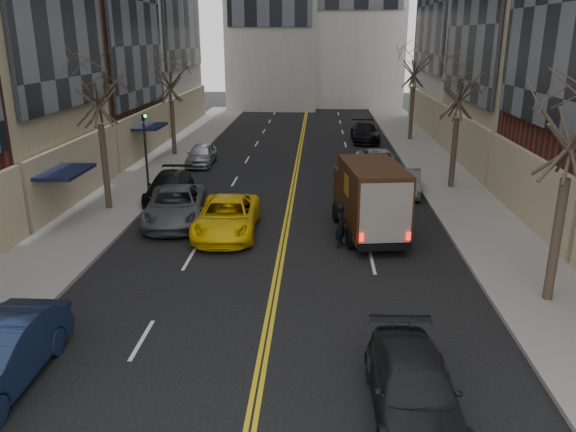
# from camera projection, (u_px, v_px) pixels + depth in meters

# --- Properties ---
(sidewalk_left) EXTENTS (4.00, 66.00, 0.15)m
(sidewalk_left) POSITION_uv_depth(u_px,v_px,m) (147.00, 175.00, 34.14)
(sidewalk_left) COLOR slate
(sidewalk_left) RESTS_ON ground
(sidewalk_right) EXTENTS (4.00, 66.00, 0.15)m
(sidewalk_right) POSITION_uv_depth(u_px,v_px,m) (446.00, 179.00, 33.21)
(sidewalk_right) COLOR slate
(sidewalk_right) RESTS_ON ground
(tree_lf_mid) EXTENTS (3.20, 3.20, 8.91)m
(tree_lf_mid) POSITION_uv_depth(u_px,v_px,m) (95.00, 72.00, 25.47)
(tree_lf_mid) COLOR #382D23
(tree_lf_mid) RESTS_ON sidewalk_left
(tree_lf_far) EXTENTS (3.20, 3.20, 8.12)m
(tree_lf_far) POSITION_uv_depth(u_px,v_px,m) (169.00, 69.00, 38.00)
(tree_lf_far) COLOR #382D23
(tree_lf_far) RESTS_ON sidewalk_left
(tree_rt_mid) EXTENTS (3.20, 3.20, 8.32)m
(tree_rt_mid) POSITION_uv_depth(u_px,v_px,m) (461.00, 75.00, 29.44)
(tree_rt_mid) COLOR #382D23
(tree_rt_mid) RESTS_ON sidewalk_right
(tree_rt_far) EXTENTS (3.20, 3.20, 9.11)m
(tree_rt_far) POSITION_uv_depth(u_px,v_px,m) (415.00, 55.00, 43.51)
(tree_rt_far) COLOR #382D23
(tree_rt_far) RESTS_ON sidewalk_right
(traffic_signal) EXTENTS (0.29, 0.26, 4.70)m
(traffic_signal) POSITION_uv_depth(u_px,v_px,m) (145.00, 146.00, 28.46)
(traffic_signal) COLOR black
(traffic_signal) RESTS_ON sidewalk_left
(ups_truck) EXTENTS (2.97, 6.03, 3.17)m
(ups_truck) POSITION_uv_depth(u_px,v_px,m) (369.00, 199.00, 23.71)
(ups_truck) COLOR black
(ups_truck) RESTS_ON ground
(observer_sedan) EXTENTS (1.97, 4.69, 1.35)m
(observer_sedan) POSITION_uv_depth(u_px,v_px,m) (413.00, 389.00, 12.52)
(observer_sedan) COLOR black
(observer_sedan) RESTS_ON ground
(taxi) EXTENTS (2.66, 5.54, 1.52)m
(taxi) POSITION_uv_depth(u_px,v_px,m) (227.00, 217.00, 24.08)
(taxi) COLOR yellow
(taxi) RESTS_ON ground
(pedestrian) EXTENTS (0.63, 0.77, 1.81)m
(pedestrian) POSITION_uv_depth(u_px,v_px,m) (341.00, 225.00, 22.56)
(pedestrian) COLOR black
(pedestrian) RESTS_ON ground
(parked_lf_c) EXTENTS (3.32, 5.89, 1.56)m
(parked_lf_c) POSITION_uv_depth(u_px,v_px,m) (175.00, 206.00, 25.59)
(parked_lf_c) COLOR #4C4E54
(parked_lf_c) RESTS_ON ground
(parked_lf_d) EXTENTS (2.16, 4.92, 1.41)m
(parked_lf_d) POSITION_uv_depth(u_px,v_px,m) (169.00, 187.00, 29.03)
(parked_lf_d) COLOR black
(parked_lf_d) RESTS_ON ground
(parked_lf_e) EXTENTS (1.68, 4.10, 1.39)m
(parked_lf_e) POSITION_uv_depth(u_px,v_px,m) (201.00, 155.00, 36.89)
(parked_lf_e) COLOR #A3A7AB
(parked_lf_e) RESTS_ON ground
(parked_rt_a) EXTENTS (1.90, 4.07, 1.29)m
(parked_rt_a) POSITION_uv_depth(u_px,v_px,m) (407.00, 183.00, 30.10)
(parked_rt_a) COLOR #53555B
(parked_rt_a) RESTS_ON ground
(parked_rt_b) EXTENTS (2.72, 5.37, 1.45)m
(parked_rt_b) POSITION_uv_depth(u_px,v_px,m) (379.00, 163.00, 34.37)
(parked_rt_b) COLOR #A0A2A7
(parked_rt_b) RESTS_ON ground
(parked_rt_c) EXTENTS (2.12, 5.19, 1.50)m
(parked_rt_c) POSITION_uv_depth(u_px,v_px,m) (365.00, 132.00, 44.97)
(parked_rt_c) COLOR black
(parked_rt_c) RESTS_ON ground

